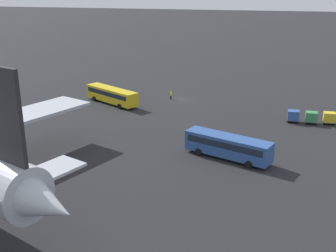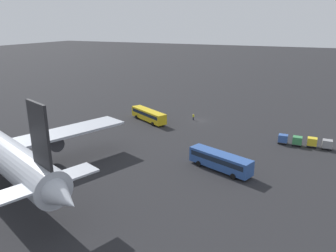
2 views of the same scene
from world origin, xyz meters
TOP-DOWN VIEW (x-y plane):
  - ground_plane at (0.00, 0.00)m, footprint 600.00×600.00m
  - shuttle_bus_near at (12.27, 6.30)m, footprint 12.53×8.64m
  - shuttle_bus_far at (-13.34, 27.98)m, footprint 12.32×6.75m
  - worker_person at (1.76, 0.27)m, footprint 0.38×0.38m
  - cargo_cart_yellow at (-28.11, 8.96)m, footprint 2.00×1.69m
  - cargo_cart_green at (-25.18, 9.45)m, footprint 2.00×1.69m
  - cargo_cart_blue at (-22.26, 9.38)m, footprint 2.00×1.69m

SIDE VIEW (x-z plane):
  - ground_plane at x=0.00m, z-range 0.00..0.00m
  - worker_person at x=1.76m, z-range 0.00..1.74m
  - cargo_cart_yellow at x=-28.11m, z-range 0.16..2.22m
  - cargo_cart_green at x=-25.18m, z-range 0.16..2.22m
  - cargo_cart_blue at x=-22.26m, z-range 0.16..2.22m
  - shuttle_bus_near at x=12.27m, z-range 0.32..3.39m
  - shuttle_bus_far at x=-13.34m, z-range 0.32..3.50m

